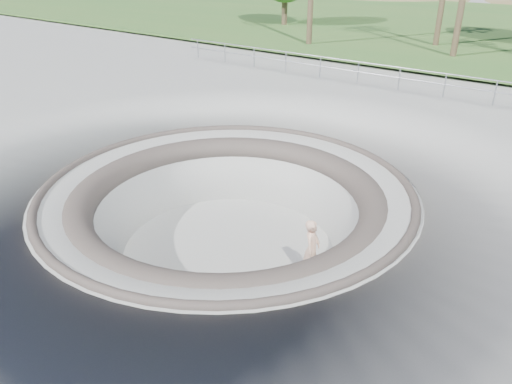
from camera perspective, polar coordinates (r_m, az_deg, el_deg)
ground at (r=13.70m, az=-3.30°, el=0.47°), size 180.00×180.00×0.00m
skate_bowl at (r=14.59m, az=-3.12°, el=-6.00°), size 14.00×14.00×4.10m
grass_strip at (r=44.52m, az=27.00°, el=16.27°), size 180.00×36.00×0.12m
safety_railing at (r=23.46m, az=16.06°, el=12.37°), size 25.00×0.06×1.03m
skateboard at (r=13.37m, az=6.21°, el=-9.55°), size 0.80×0.31×0.08m
skater at (r=12.90m, az=6.39°, el=-6.52°), size 0.53×0.68×1.65m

